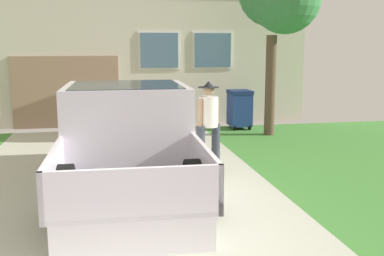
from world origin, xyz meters
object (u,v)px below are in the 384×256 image
object	(u,v)px
wheeled_trash_bin	(240,108)
pickup_truck	(127,139)
handbag	(203,170)
house_with_garage	(121,38)
person_with_hat	(208,123)

from	to	relation	value
wheeled_trash_bin	pickup_truck	bearing A→B (deg)	-125.74
handbag	wheeled_trash_bin	xyz separation A→B (m)	(2.05, 4.65, 0.46)
house_with_garage	handbag	bearing A→B (deg)	-83.21
pickup_truck	wheeled_trash_bin	world-z (taller)	pickup_truck
handbag	house_with_garage	world-z (taller)	house_with_garage
handbag	pickup_truck	bearing A→B (deg)	-177.75
person_with_hat	wheeled_trash_bin	world-z (taller)	person_with_hat
house_with_garage	wheeled_trash_bin	bearing A→B (deg)	-53.38
pickup_truck	handbag	world-z (taller)	pickup_truck
person_with_hat	house_with_garage	bearing A→B (deg)	-112.38
pickup_truck	handbag	xyz separation A→B (m)	(1.33, 0.05, -0.63)
pickup_truck	wheeled_trash_bin	bearing A→B (deg)	55.78
wheeled_trash_bin	handbag	bearing A→B (deg)	-113.81
pickup_truck	person_with_hat	world-z (taller)	person_with_hat
pickup_truck	person_with_hat	bearing A→B (deg)	11.16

